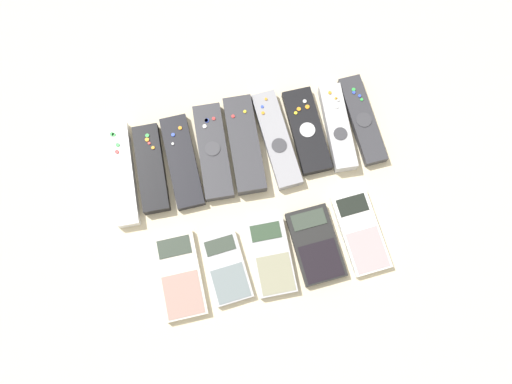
# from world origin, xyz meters

# --- Properties ---
(ground_plane) EXTENTS (3.00, 3.00, 0.00)m
(ground_plane) POSITION_xyz_m (0.00, 0.00, 0.00)
(ground_plane) COLOR beige
(remote_0) EXTENTS (0.05, 0.21, 0.02)m
(remote_0) POSITION_xyz_m (-0.25, 0.12, 0.01)
(remote_0) COLOR white
(remote_0) RESTS_ON ground_plane
(remote_1) EXTENTS (0.06, 0.18, 0.03)m
(remote_1) POSITION_xyz_m (-0.19, 0.12, 0.01)
(remote_1) COLOR black
(remote_1) RESTS_ON ground_plane
(remote_2) EXTENTS (0.05, 0.19, 0.02)m
(remote_2) POSITION_xyz_m (-0.13, 0.12, 0.01)
(remote_2) COLOR black
(remote_2) RESTS_ON ground_plane
(remote_3) EXTENTS (0.07, 0.20, 0.02)m
(remote_3) POSITION_xyz_m (-0.06, 0.13, 0.01)
(remote_3) COLOR #333338
(remote_3) RESTS_ON ground_plane
(remote_4) EXTENTS (0.07, 0.20, 0.03)m
(remote_4) POSITION_xyz_m (0.00, 0.13, 0.01)
(remote_4) COLOR #333338
(remote_4) RESTS_ON ground_plane
(remote_5) EXTENTS (0.06, 0.21, 0.02)m
(remote_5) POSITION_xyz_m (0.06, 0.12, 0.01)
(remote_5) COLOR gray
(remote_5) RESTS_ON ground_plane
(remote_6) EXTENTS (0.06, 0.18, 0.02)m
(remote_6) POSITION_xyz_m (0.13, 0.13, 0.01)
(remote_6) COLOR black
(remote_6) RESTS_ON ground_plane
(remote_7) EXTENTS (0.06, 0.18, 0.03)m
(remote_7) POSITION_xyz_m (0.19, 0.12, 0.01)
(remote_7) COLOR #B7B7BC
(remote_7) RESTS_ON ground_plane
(remote_8) EXTENTS (0.05, 0.19, 0.02)m
(remote_8) POSITION_xyz_m (0.24, 0.13, 0.01)
(remote_8) COLOR #333338
(remote_8) RESTS_ON ground_plane
(calculator_0) EXTENTS (0.08, 0.16, 0.02)m
(calculator_0) POSITION_xyz_m (-0.17, -0.10, 0.01)
(calculator_0) COLOR beige
(calculator_0) RESTS_ON ground_plane
(calculator_1) EXTENTS (0.08, 0.13, 0.02)m
(calculator_1) POSITION_xyz_m (-0.09, -0.10, 0.01)
(calculator_1) COLOR #B2B2B7
(calculator_1) RESTS_ON ground_plane
(calculator_2) EXTENTS (0.08, 0.15, 0.02)m
(calculator_2) POSITION_xyz_m (-0.00, -0.10, 0.01)
(calculator_2) COLOR #B2B2B7
(calculator_2) RESTS_ON ground_plane
(calculator_3) EXTENTS (0.09, 0.15, 0.02)m
(calculator_3) POSITION_xyz_m (0.09, -0.10, 0.01)
(calculator_3) COLOR black
(calculator_3) RESTS_ON ground_plane
(calculator_4) EXTENTS (0.08, 0.16, 0.02)m
(calculator_4) POSITION_xyz_m (0.18, -0.10, 0.01)
(calculator_4) COLOR silver
(calculator_4) RESTS_ON ground_plane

